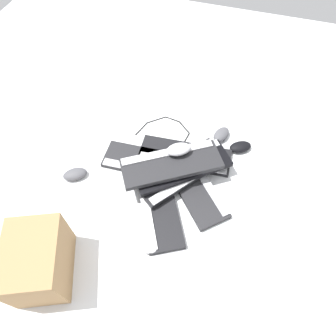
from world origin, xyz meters
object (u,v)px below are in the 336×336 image
(mouse_2, at_px, (182,158))
(mouse_4, at_px, (149,168))
(keyboard_6, at_px, (171,164))
(mouse_0, at_px, (179,149))
(mouse_3, at_px, (221,135))
(keyboard_0, at_px, (185,156))
(mouse_1, at_px, (75,174))
(keyboard_2, at_px, (158,203))
(cardboard_box, at_px, (39,261))
(keyboard_1, at_px, (149,163))
(keyboard_5, at_px, (182,166))
(mouse_6, at_px, (146,244))
(keyboard_3, at_px, (192,183))
(mouse_5, at_px, (240,147))
(keyboard_4, at_px, (183,172))

(mouse_2, bearing_deg, mouse_4, 9.02)
(keyboard_6, xyz_separation_m, mouse_0, (0.06, -0.01, 0.04))
(keyboard_6, relative_size, mouse_3, 4.10)
(keyboard_0, xyz_separation_m, mouse_1, (-0.26, 0.46, 0.01))
(keyboard_2, bearing_deg, mouse_3, -22.10)
(keyboard_6, bearing_deg, keyboard_0, -13.57)
(cardboard_box, bearing_deg, mouse_3, -30.30)
(mouse_2, bearing_deg, mouse_3, -151.85)
(keyboard_6, xyz_separation_m, mouse_4, (-0.02, 0.10, -0.05))
(mouse_1, distance_m, cardboard_box, 0.44)
(keyboard_0, xyz_separation_m, keyboard_1, (-0.09, 0.15, 0.00))
(keyboard_1, distance_m, keyboard_5, 0.17)
(keyboard_1, height_order, keyboard_2, same)
(keyboard_2, relative_size, mouse_1, 4.17)
(cardboard_box, bearing_deg, mouse_1, 13.12)
(mouse_3, bearing_deg, mouse_6, 3.57)
(mouse_0, height_order, mouse_2, mouse_0)
(keyboard_3, distance_m, cardboard_box, 0.70)
(keyboard_0, bearing_deg, cardboard_box, 152.16)
(mouse_5, bearing_deg, keyboard_2, -157.65)
(keyboard_1, relative_size, mouse_5, 4.07)
(keyboard_1, bearing_deg, keyboard_5, -94.91)
(mouse_5, bearing_deg, keyboard_5, -167.59)
(mouse_6, distance_m, cardboard_box, 0.40)
(keyboard_3, xyz_separation_m, mouse_4, (-0.00, 0.21, 0.04))
(mouse_4, bearing_deg, mouse_3, 175.34)
(keyboard_5, relative_size, keyboard_6, 0.97)
(mouse_0, height_order, mouse_6, mouse_0)
(keyboard_0, bearing_deg, keyboard_1, 121.05)
(keyboard_1, xyz_separation_m, keyboard_3, (-0.05, -0.23, 0.00))
(mouse_0, distance_m, cardboard_box, 0.70)
(keyboard_4, bearing_deg, keyboard_2, 159.55)
(keyboard_3, bearing_deg, cardboard_box, 141.24)
(mouse_1, height_order, mouse_5, same)
(keyboard_5, relative_size, mouse_1, 3.97)
(keyboard_0, height_order, mouse_4, mouse_4)
(mouse_5, bearing_deg, mouse_0, -175.86)
(mouse_0, distance_m, mouse_2, 0.09)
(mouse_3, height_order, mouse_6, same)
(keyboard_2, bearing_deg, keyboard_0, -9.02)
(keyboard_4, height_order, keyboard_5, keyboard_5)
(mouse_0, xyz_separation_m, mouse_5, (0.19, -0.26, -0.12))
(keyboard_2, relative_size, mouse_6, 4.17)
(keyboard_4, height_order, mouse_1, keyboard_4)
(mouse_5, bearing_deg, keyboard_6, -169.83)
(keyboard_2, height_order, keyboard_6, keyboard_6)
(keyboard_0, relative_size, keyboard_1, 1.01)
(keyboard_0, xyz_separation_m, cardboard_box, (-0.68, 0.36, 0.10))
(keyboard_4, height_order, keyboard_6, keyboard_6)
(mouse_5, distance_m, mouse_6, 0.67)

